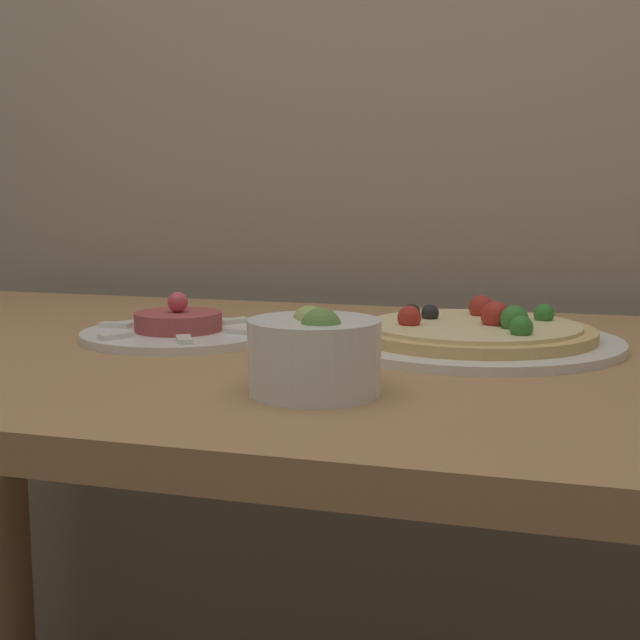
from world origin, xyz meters
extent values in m
cube|color=#AD7F51|center=(0.00, 0.39, 0.75)|extent=(1.40, 0.78, 0.03)
cylinder|color=#AD7F51|center=(-0.64, 0.72, 0.37)|extent=(0.06, 0.06, 0.74)
cylinder|color=white|center=(0.19, 0.47, 0.78)|extent=(0.34, 0.34, 0.01)
cylinder|color=#DBB26B|center=(0.19, 0.47, 0.79)|extent=(0.28, 0.28, 0.01)
cylinder|color=beige|center=(0.19, 0.47, 0.80)|extent=(0.25, 0.25, 0.00)
sphere|color=black|center=(0.11, 0.50, 0.81)|extent=(0.02, 0.02, 0.02)
sphere|color=black|center=(0.13, 0.49, 0.81)|extent=(0.02, 0.02, 0.02)
sphere|color=#B22D23|center=(0.12, 0.44, 0.81)|extent=(0.03, 0.03, 0.03)
sphere|color=#387F33|center=(0.21, 0.47, 0.81)|extent=(0.03, 0.03, 0.03)
sphere|color=#387F33|center=(0.25, 0.40, 0.81)|extent=(0.03, 0.03, 0.03)
sphere|color=#B22D23|center=(0.21, 0.47, 0.81)|extent=(0.03, 0.03, 0.03)
sphere|color=#B22D23|center=(0.19, 0.54, 0.81)|extent=(0.03, 0.03, 0.03)
sphere|color=#387F33|center=(0.26, 0.52, 0.81)|extent=(0.02, 0.02, 0.02)
sphere|color=#387F33|center=(0.24, 0.45, 0.81)|extent=(0.03, 0.03, 0.03)
cylinder|color=white|center=(-0.16, 0.42, 0.78)|extent=(0.24, 0.24, 0.01)
cylinder|color=#A84747|center=(-0.16, 0.42, 0.79)|extent=(0.11, 0.11, 0.02)
sphere|color=#DB4C5B|center=(-0.16, 0.42, 0.82)|extent=(0.02, 0.02, 0.02)
cube|color=white|center=(-0.08, 0.42, 0.79)|extent=(0.04, 0.02, 0.01)
cube|color=white|center=(-0.12, 0.49, 0.79)|extent=(0.03, 0.04, 0.01)
cube|color=white|center=(-0.20, 0.49, 0.79)|extent=(0.03, 0.04, 0.01)
cube|color=white|center=(-0.25, 0.42, 0.79)|extent=(0.04, 0.02, 0.01)
cube|color=white|center=(-0.20, 0.34, 0.79)|extent=(0.03, 0.04, 0.01)
cube|color=white|center=(-0.12, 0.34, 0.79)|extent=(0.03, 0.04, 0.01)
cylinder|color=white|center=(0.08, 0.19, 0.81)|extent=(0.12, 0.12, 0.07)
sphere|color=#A3B25B|center=(0.07, 0.20, 0.83)|extent=(0.03, 0.03, 0.03)
sphere|color=#668E42|center=(0.09, 0.17, 0.83)|extent=(0.04, 0.04, 0.04)
sphere|color=#A3B25B|center=(0.08, 0.19, 0.83)|extent=(0.03, 0.03, 0.03)
camera|label=1|loc=(0.31, -0.55, 0.96)|focal=50.00mm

